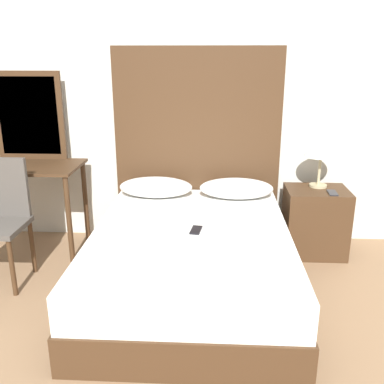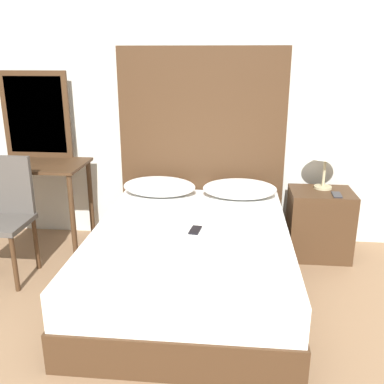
{
  "view_description": "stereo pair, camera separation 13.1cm",
  "coord_description": "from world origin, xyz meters",
  "px_view_note": "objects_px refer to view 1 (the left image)",
  "views": [
    {
      "loc": [
        0.2,
        -1.38,
        1.69
      ],
      "look_at": [
        0.04,
        1.53,
        0.74
      ],
      "focal_mm": 40.0,
      "sensor_mm": 36.0,
      "label": 1
    },
    {
      "loc": [
        0.33,
        -1.37,
        1.69
      ],
      "look_at": [
        0.04,
        1.53,
        0.74
      ],
      "focal_mm": 40.0,
      "sensor_mm": 36.0,
      "label": 2
    }
  ],
  "objects_px": {
    "bed": "(191,261)",
    "phone_on_nightstand": "(332,193)",
    "nightstand": "(315,222)",
    "phone_on_bed": "(196,230)",
    "table_lamp": "(321,150)",
    "vanity_desk": "(24,180)"
  },
  "relations": [
    {
      "from": "bed",
      "to": "phone_on_nightstand",
      "type": "xyz_separation_m",
      "value": [
        1.14,
        0.61,
        0.35
      ]
    },
    {
      "from": "nightstand",
      "to": "phone_on_nightstand",
      "type": "height_order",
      "value": "phone_on_nightstand"
    },
    {
      "from": "bed",
      "to": "phone_on_bed",
      "type": "xyz_separation_m",
      "value": [
        0.03,
        -0.02,
        0.25
      ]
    },
    {
      "from": "nightstand",
      "to": "phone_on_nightstand",
      "type": "bearing_deg",
      "value": -46.87
    },
    {
      "from": "table_lamp",
      "to": "vanity_desk",
      "type": "height_order",
      "value": "table_lamp"
    },
    {
      "from": "table_lamp",
      "to": "vanity_desk",
      "type": "distance_m",
      "value": 2.56
    },
    {
      "from": "vanity_desk",
      "to": "phone_on_nightstand",
      "type": "bearing_deg",
      "value": -1.01
    },
    {
      "from": "bed",
      "to": "vanity_desk",
      "type": "bearing_deg",
      "value": 156.34
    },
    {
      "from": "phone_on_bed",
      "to": "nightstand",
      "type": "bearing_deg",
      "value": 35.85
    },
    {
      "from": "phone_on_bed",
      "to": "nightstand",
      "type": "xyz_separation_m",
      "value": [
        1.01,
        0.73,
        -0.21
      ]
    },
    {
      "from": "bed",
      "to": "phone_on_bed",
      "type": "bearing_deg",
      "value": -29.8
    },
    {
      "from": "phone_on_bed",
      "to": "table_lamp",
      "type": "height_order",
      "value": "table_lamp"
    },
    {
      "from": "bed",
      "to": "vanity_desk",
      "type": "relative_size",
      "value": 1.95
    },
    {
      "from": "bed",
      "to": "vanity_desk",
      "type": "xyz_separation_m",
      "value": [
        -1.49,
        0.65,
        0.41
      ]
    },
    {
      "from": "phone_on_bed",
      "to": "phone_on_nightstand",
      "type": "relative_size",
      "value": 1.03
    },
    {
      "from": "phone_on_nightstand",
      "to": "vanity_desk",
      "type": "distance_m",
      "value": 2.63
    },
    {
      "from": "bed",
      "to": "phone_on_nightstand",
      "type": "relative_size",
      "value": 12.48
    },
    {
      "from": "bed",
      "to": "table_lamp",
      "type": "bearing_deg",
      "value": 36.67
    },
    {
      "from": "phone_on_bed",
      "to": "bed",
      "type": "bearing_deg",
      "value": 150.2
    },
    {
      "from": "phone_on_nightstand",
      "to": "table_lamp",
      "type": "bearing_deg",
      "value": 112.86
    },
    {
      "from": "bed",
      "to": "nightstand",
      "type": "height_order",
      "value": "nightstand"
    },
    {
      "from": "bed",
      "to": "nightstand",
      "type": "xyz_separation_m",
      "value": [
        1.04,
        0.71,
        0.05
      ]
    }
  ]
}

